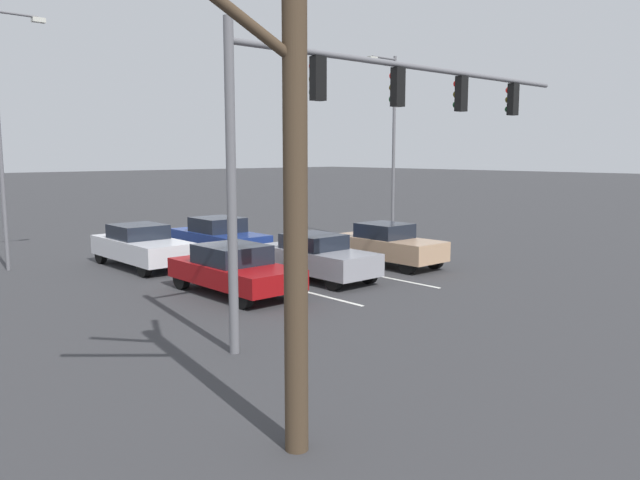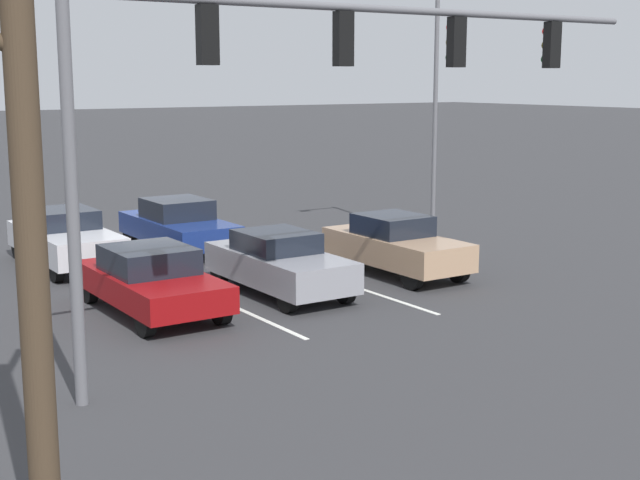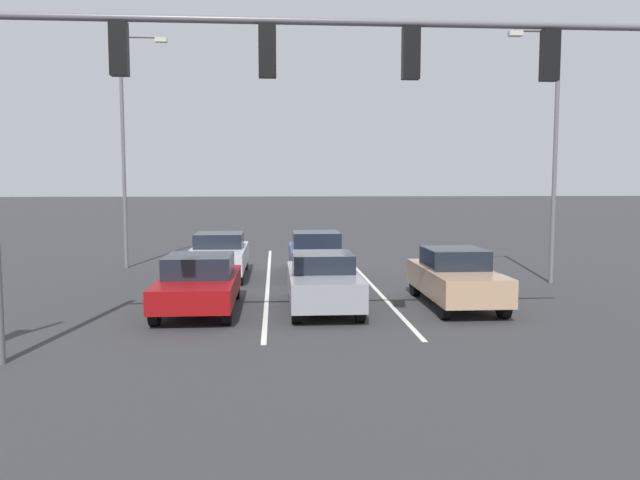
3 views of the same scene
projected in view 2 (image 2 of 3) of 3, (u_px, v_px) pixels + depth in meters
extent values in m
plane|color=#333335|center=(153.00, 242.00, 27.92)|extent=(240.00, 240.00, 0.00)
cube|color=silver|center=(244.00, 250.00, 26.52)|extent=(0.12, 17.63, 0.01)
cube|color=silver|center=(136.00, 263.00, 24.69)|extent=(0.12, 17.63, 0.01)
cube|color=gray|center=(279.00, 267.00, 21.08)|extent=(1.79, 4.36, 0.71)
cube|color=black|center=(276.00, 241.00, 21.10)|extent=(1.57, 1.78, 0.48)
cube|color=red|center=(258.00, 243.00, 23.14)|extent=(0.24, 0.06, 0.12)
cube|color=red|center=(215.00, 248.00, 22.47)|extent=(0.24, 0.06, 0.12)
cylinder|color=black|center=(345.00, 290.00, 20.22)|extent=(0.22, 0.60, 0.60)
cylinder|color=black|center=(288.00, 299.00, 19.39)|extent=(0.22, 0.60, 0.60)
cylinder|color=black|center=(273.00, 266.00, 22.89)|extent=(0.22, 0.60, 0.60)
cylinder|color=black|center=(220.00, 273.00, 22.07)|extent=(0.22, 0.60, 0.60)
cube|color=maroon|center=(152.00, 285.00, 19.32)|extent=(1.93, 4.45, 0.57)
cube|color=black|center=(149.00, 259.00, 19.32)|extent=(1.70, 1.89, 0.55)
cube|color=red|center=(142.00, 259.00, 21.46)|extent=(0.24, 0.06, 0.12)
cube|color=red|center=(87.00, 265.00, 20.73)|extent=(0.24, 0.06, 0.12)
cylinder|color=black|center=(221.00, 309.00, 18.48)|extent=(0.22, 0.68, 0.68)
cylinder|color=black|center=(145.00, 320.00, 17.58)|extent=(0.22, 0.68, 0.68)
cylinder|color=black|center=(158.00, 279.00, 21.17)|extent=(0.22, 0.68, 0.68)
cylinder|color=black|center=(89.00, 288.00, 20.27)|extent=(0.22, 0.68, 0.68)
cube|color=tan|center=(396.00, 249.00, 23.16)|extent=(1.75, 4.35, 0.70)
cube|color=black|center=(393.00, 225.00, 23.18)|extent=(1.54, 1.73, 0.52)
cube|color=red|center=(366.00, 228.00, 25.21)|extent=(0.24, 0.06, 0.12)
cube|color=red|center=(331.00, 233.00, 24.55)|extent=(0.24, 0.06, 0.12)
cylinder|color=black|center=(458.00, 269.00, 22.32)|extent=(0.22, 0.67, 0.67)
cylinder|color=black|center=(412.00, 276.00, 21.51)|extent=(0.22, 0.67, 0.67)
cylinder|color=black|center=(382.00, 249.00, 24.93)|extent=(0.22, 0.67, 0.67)
cylinder|color=black|center=(338.00, 255.00, 24.13)|extent=(0.22, 0.67, 0.67)
cube|color=navy|center=(179.00, 229.00, 26.32)|extent=(1.91, 4.71, 0.64)
cube|color=black|center=(177.00, 209.00, 26.27)|extent=(1.68, 1.86, 0.57)
cube|color=red|center=(167.00, 212.00, 28.55)|extent=(0.24, 0.06, 0.12)
cube|color=red|center=(128.00, 216.00, 27.83)|extent=(0.24, 0.06, 0.12)
cylinder|color=black|center=(231.00, 246.00, 25.37)|extent=(0.22, 0.67, 0.67)
cylinder|color=black|center=(178.00, 252.00, 24.48)|extent=(0.22, 0.67, 0.67)
cylinder|color=black|center=(179.00, 229.00, 28.28)|extent=(0.22, 0.67, 0.67)
cylinder|color=black|center=(130.00, 234.00, 27.38)|extent=(0.22, 0.67, 0.67)
cube|color=silver|center=(66.00, 242.00, 24.14)|extent=(1.90, 4.71, 0.70)
cube|color=black|center=(61.00, 218.00, 24.28)|extent=(1.67, 1.83, 0.50)
cube|color=red|center=(63.00, 222.00, 26.37)|extent=(0.24, 0.06, 0.12)
cube|color=red|center=(17.00, 226.00, 25.65)|extent=(0.24, 0.06, 0.12)
cylinder|color=black|center=(119.00, 262.00, 23.19)|extent=(0.22, 0.67, 0.67)
cylinder|color=black|center=(56.00, 269.00, 22.31)|extent=(0.22, 0.67, 0.67)
cylinder|color=black|center=(75.00, 241.00, 26.10)|extent=(0.22, 0.67, 0.67)
cylinder|color=black|center=(18.00, 247.00, 25.22)|extent=(0.22, 0.67, 0.67)
cylinder|color=slate|center=(72.00, 192.00, 13.40)|extent=(0.20, 0.20, 6.74)
cylinder|color=slate|center=(394.00, 10.00, 16.18)|extent=(12.21, 0.14, 0.14)
cube|color=black|center=(552.00, 45.00, 18.54)|extent=(0.32, 0.22, 0.95)
sphere|color=red|center=(547.00, 31.00, 18.62)|extent=(0.20, 0.20, 0.20)
sphere|color=#4C420C|center=(546.00, 45.00, 18.67)|extent=(0.20, 0.20, 0.20)
sphere|color=#0A3814|center=(546.00, 59.00, 18.72)|extent=(0.20, 0.20, 0.20)
cube|color=black|center=(456.00, 42.00, 17.11)|extent=(0.32, 0.22, 0.95)
sphere|color=red|center=(451.00, 27.00, 17.19)|extent=(0.20, 0.20, 0.20)
sphere|color=#4C420C|center=(451.00, 42.00, 17.24)|extent=(0.20, 0.20, 0.20)
sphere|color=#0A3814|center=(450.00, 57.00, 17.29)|extent=(0.20, 0.20, 0.20)
cube|color=black|center=(343.00, 39.00, 15.67)|extent=(0.32, 0.22, 0.95)
sphere|color=red|center=(338.00, 23.00, 15.75)|extent=(0.20, 0.20, 0.20)
sphere|color=#4C420C|center=(338.00, 39.00, 15.80)|extent=(0.20, 0.20, 0.20)
sphere|color=#0A3814|center=(338.00, 56.00, 15.86)|extent=(0.20, 0.20, 0.20)
cube|color=black|center=(207.00, 35.00, 14.24)|extent=(0.32, 0.22, 0.95)
sphere|color=red|center=(203.00, 17.00, 14.32)|extent=(0.20, 0.20, 0.20)
sphere|color=#4C420C|center=(203.00, 35.00, 14.37)|extent=(0.20, 0.20, 0.20)
sphere|color=#0A3814|center=(203.00, 53.00, 14.42)|extent=(0.20, 0.20, 0.20)
cylinder|color=slate|center=(435.00, 107.00, 27.78)|extent=(0.14, 0.14, 8.33)
cylinder|color=#423323|center=(29.00, 211.00, 8.99)|extent=(0.33, 0.33, 7.46)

